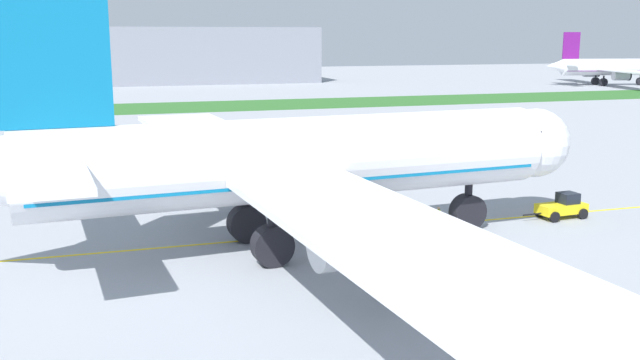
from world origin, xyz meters
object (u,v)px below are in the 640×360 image
at_px(airliner_foreground, 291,162).
at_px(parked_airliner_far_right, 606,68).
at_px(ground_crew_wingwalker_port, 438,215).
at_px(ground_crew_wingwalker_starboard, 407,257).
at_px(ground_crew_marshaller_front, 536,303).
at_px(service_truck_baggage_loader, 133,139).
at_px(pushback_tug, 562,207).

xyz_separation_m(airliner_foreground, parked_airliner_far_right, (139.74, 140.43, -0.94)).
height_order(airliner_foreground, parked_airliner_far_right, airliner_foreground).
bearing_deg(parked_airliner_far_right, airliner_foreground, -134.86).
height_order(ground_crew_wingwalker_port, ground_crew_wingwalker_starboard, same).
bearing_deg(ground_crew_marshaller_front, airliner_foreground, 119.05).
distance_m(ground_crew_wingwalker_port, parked_airliner_far_right, 187.49).
xyz_separation_m(ground_crew_wingwalker_port, ground_crew_marshaller_front, (-3.67, -19.12, -0.08)).
bearing_deg(airliner_foreground, ground_crew_wingwalker_starboard, -50.15).
xyz_separation_m(airliner_foreground, service_truck_baggage_loader, (-8.52, 51.09, -4.94)).
xyz_separation_m(ground_crew_marshaller_front, parked_airliner_far_right, (130.42, 157.20, 4.59)).
bearing_deg(parked_airliner_far_right, service_truck_baggage_loader, -148.93).
bearing_deg(pushback_tug, service_truck_baggage_loader, 123.91).
height_order(pushback_tug, parked_airliner_far_right, parked_airliner_far_right).
xyz_separation_m(service_truck_baggage_loader, parked_airliner_far_right, (148.26, 89.33, 4.00)).
height_order(airliner_foreground, ground_crew_wingwalker_starboard, airliner_foreground).
bearing_deg(service_truck_baggage_loader, ground_crew_marshaller_front, -75.27).
relative_size(airliner_foreground, ground_crew_wingwalker_port, 43.93).
height_order(airliner_foreground, ground_crew_wingwalker_port, airliner_foreground).
relative_size(airliner_foreground, parked_airliner_far_right, 1.30).
xyz_separation_m(pushback_tug, ground_crew_wingwalker_port, (-11.51, 0.37, 0.06)).
bearing_deg(ground_crew_wingwalker_starboard, ground_crew_wingwalker_port, 53.63).
bearing_deg(ground_crew_wingwalker_starboard, ground_crew_marshaller_front, -70.83).
distance_m(ground_crew_wingwalker_starboard, parked_airliner_far_right, 199.23).
bearing_deg(airliner_foreground, pushback_tug, 4.61).
bearing_deg(pushback_tug, parked_airliner_far_right, 50.23).
bearing_deg(ground_crew_marshaller_front, ground_crew_wingwalker_port, 79.15).
height_order(airliner_foreground, pushback_tug, airliner_foreground).
bearing_deg(ground_crew_wingwalker_starboard, service_truck_baggage_loader, 103.98).
xyz_separation_m(ground_crew_wingwalker_port, ground_crew_wingwalker_starboard, (-7.01, -9.51, -0.00)).
bearing_deg(parked_airliner_far_right, ground_crew_wingwalker_port, -132.55).
distance_m(pushback_tug, service_truck_baggage_loader, 59.19).
relative_size(pushback_tug, ground_crew_wingwalker_port, 3.58).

